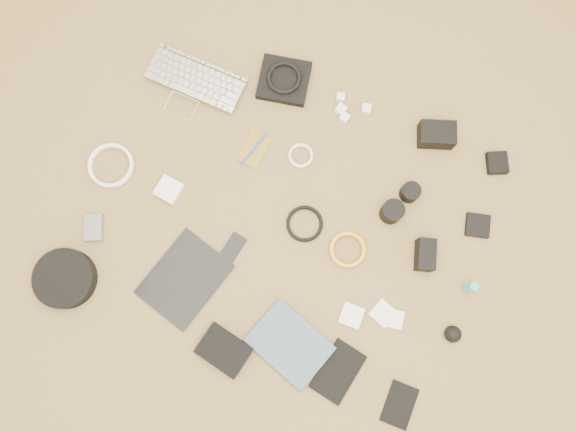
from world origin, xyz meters
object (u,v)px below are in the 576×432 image
(phone, at_px, (232,248))
(dslr_camera, at_px, (437,135))
(headphone_case, at_px, (65,279))
(tablet, at_px, (185,279))
(laptop, at_px, (190,91))
(paperback, at_px, (271,366))

(phone, bearing_deg, dslr_camera, 61.35)
(dslr_camera, relative_size, headphone_case, 0.61)
(dslr_camera, height_order, tablet, dslr_camera)
(tablet, xyz_separation_m, headphone_case, (-0.38, -0.12, 0.02))
(laptop, distance_m, tablet, 0.67)
(dslr_camera, xyz_separation_m, headphone_case, (-1.05, -0.86, -0.01))
(dslr_camera, distance_m, headphone_case, 1.35)
(laptop, relative_size, paperback, 1.42)
(dslr_camera, xyz_separation_m, paperback, (-0.31, -0.92, -0.02))
(laptop, xyz_separation_m, dslr_camera, (0.88, 0.10, 0.02))
(tablet, xyz_separation_m, paperback, (0.36, -0.18, 0.01))
(dslr_camera, bearing_deg, tablet, -147.48)
(dslr_camera, relative_size, phone, 1.18)
(headphone_case, xyz_separation_m, paperback, (0.74, -0.06, -0.02))
(phone, xyz_separation_m, paperback, (0.25, -0.33, 0.01))
(paperback, bearing_deg, tablet, 86.73)
(phone, bearing_deg, paperback, -38.77)
(laptop, distance_m, phone, 0.58)
(phone, bearing_deg, laptop, 138.21)
(headphone_case, distance_m, paperback, 0.74)
(paperback, bearing_deg, headphone_case, 108.42)
(phone, distance_m, paperback, 0.41)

